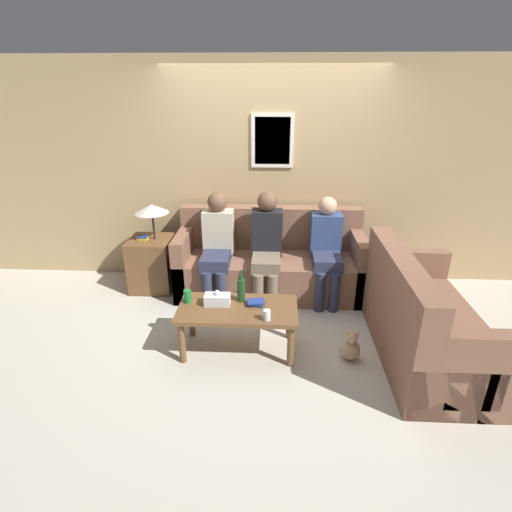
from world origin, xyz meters
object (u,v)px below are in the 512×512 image
object	(u,v)px
couch_main	(270,264)
coffee_table	(238,314)
couch_side	(422,323)
person_left	(217,243)
wine_bottle	(241,289)
person_middle	(267,244)
drinking_glass	(267,315)
teddy_bear	(350,346)
person_right	(326,246)

from	to	relation	value
couch_main	coffee_table	distance (m)	1.24
couch_side	person_left	world-z (taller)	person_left
coffee_table	wine_bottle	xyz separation A→B (m)	(0.02, 0.13, 0.18)
person_middle	drinking_glass	bearing A→B (deg)	-88.36
wine_bottle	teddy_bear	xyz separation A→B (m)	(0.99, -0.21, -0.44)
teddy_bear	person_middle	bearing A→B (deg)	125.81
couch_side	drinking_glass	size ratio (longest dim) A/B	17.17
wine_bottle	person_right	xyz separation A→B (m)	(0.87, 0.94, 0.07)
drinking_glass	person_left	bearing A→B (deg)	115.54
couch_side	coffee_table	xyz separation A→B (m)	(-1.64, 0.01, 0.04)
coffee_table	person_middle	size ratio (longest dim) A/B	0.87
couch_side	person_middle	xyz separation A→B (m)	(-1.41, 1.01, 0.34)
wine_bottle	person_left	world-z (taller)	person_left
wine_bottle	person_middle	world-z (taller)	person_middle
couch_side	coffee_table	distance (m)	1.64
drinking_glass	person_right	xyz separation A→B (m)	(0.63, 1.26, 0.14)
couch_main	coffee_table	bearing A→B (deg)	-102.69
coffee_table	person_right	world-z (taller)	person_right
person_right	teddy_bear	xyz separation A→B (m)	(0.12, -1.15, -0.51)
wine_bottle	person_left	distance (m)	0.98
wine_bottle	person_left	size ratio (longest dim) A/B	0.26
wine_bottle	person_right	bearing A→B (deg)	47.14
couch_side	wine_bottle	xyz separation A→B (m)	(-1.62, 0.13, 0.22)
couch_side	person_left	distance (m)	2.25
coffee_table	person_middle	distance (m)	1.07
coffee_table	person_left	size ratio (longest dim) A/B	0.89
drinking_glass	person_left	xyz separation A→B (m)	(-0.59, 1.23, 0.17)
coffee_table	person_left	bearing A→B (deg)	107.20
person_middle	person_right	xyz separation A→B (m)	(0.66, 0.07, -0.04)
person_middle	person_right	distance (m)	0.67
couch_side	person_left	xyz separation A→B (m)	(-1.96, 1.05, 0.32)
wine_bottle	person_middle	size ratio (longest dim) A/B	0.25
wine_bottle	person_right	world-z (taller)	person_right
wine_bottle	coffee_table	bearing A→B (deg)	-100.27
coffee_table	wine_bottle	size ratio (longest dim) A/B	3.48
couch_main	couch_side	world-z (taller)	same
coffee_table	person_right	size ratio (longest dim) A/B	0.92
couch_main	teddy_bear	xyz separation A→B (m)	(0.74, -1.30, -0.21)
person_left	person_middle	distance (m)	0.56
drinking_glass	person_middle	size ratio (longest dim) A/B	0.08
person_right	wine_bottle	bearing A→B (deg)	-132.86
coffee_table	couch_main	bearing A→B (deg)	77.31
wine_bottle	teddy_bear	size ratio (longest dim) A/B	1.06
person_left	teddy_bear	xyz separation A→B (m)	(1.34, -1.13, -0.53)
wine_bottle	couch_side	bearing A→B (deg)	-4.72
person_left	couch_main	bearing A→B (deg)	16.00
couch_main	person_left	world-z (taller)	person_left
couch_side	person_right	world-z (taller)	person_right
person_middle	teddy_bear	size ratio (longest dim) A/B	4.23
couch_side	drinking_glass	xyz separation A→B (m)	(-1.37, -0.19, 0.16)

